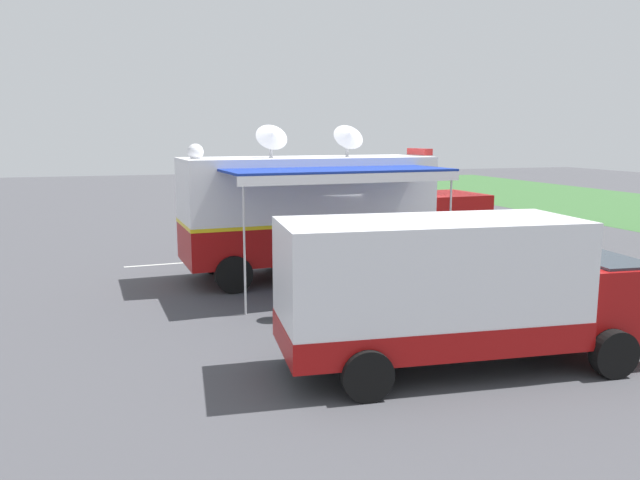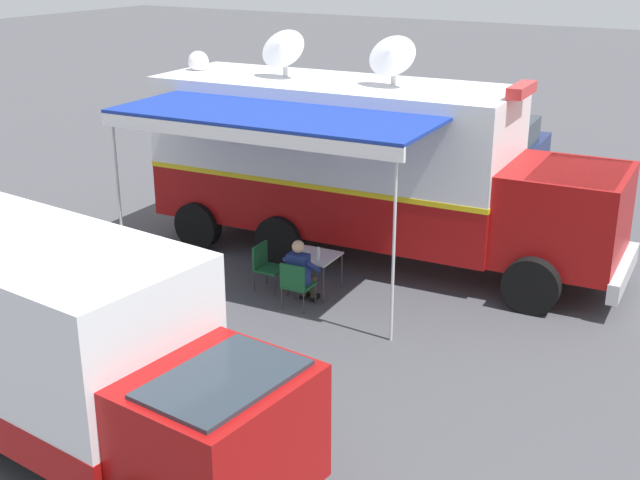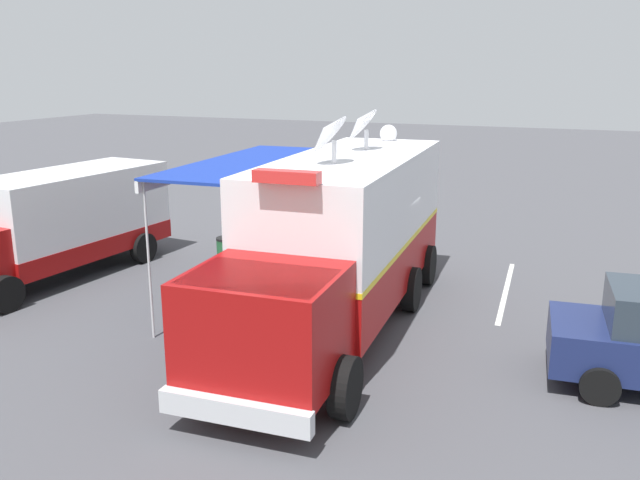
{
  "view_description": "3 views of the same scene",
  "coord_description": "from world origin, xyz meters",
  "px_view_note": "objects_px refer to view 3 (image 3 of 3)",
  "views": [
    {
      "loc": [
        17.4,
        -5.19,
        4.14
      ],
      "look_at": [
        1.49,
        -0.08,
        1.31
      ],
      "focal_mm": 35.07,
      "sensor_mm": 36.0,
      "label": 1
    },
    {
      "loc": [
        14.18,
        8.04,
        6.11
      ],
      "look_at": [
        2.29,
        1.04,
        1.1
      ],
      "focal_mm": 46.54,
      "sensor_mm": 36.0,
      "label": 2
    },
    {
      "loc": [
        -4.7,
        13.19,
        5.32
      ],
      "look_at": [
        0.97,
        -0.54,
        1.44
      ],
      "focal_mm": 37.23,
      "sensor_mm": 36.0,
      "label": 3
    }
  ],
  "objects_px": {
    "seated_responder": "(221,281)",
    "water_bottle": "(238,277)",
    "command_truck": "(340,235)",
    "trash_bin": "(227,254)",
    "folding_chair_beside_table": "(252,277)",
    "support_truck": "(57,224)",
    "folding_chair_at_table": "(213,286)",
    "folding_table": "(246,283)"
  },
  "relations": [
    {
      "from": "seated_responder",
      "to": "water_bottle",
      "type": "bearing_deg",
      "value": 172.32
    },
    {
      "from": "command_truck",
      "to": "trash_bin",
      "type": "bearing_deg",
      "value": -30.5
    },
    {
      "from": "seated_responder",
      "to": "folding_chair_beside_table",
      "type": "bearing_deg",
      "value": -106.79
    },
    {
      "from": "water_bottle",
      "to": "support_truck",
      "type": "distance_m",
      "value": 5.69
    },
    {
      "from": "water_bottle",
      "to": "trash_bin",
      "type": "xyz_separation_m",
      "value": [
        1.85,
        -2.7,
        -0.38
      ]
    },
    {
      "from": "command_truck",
      "to": "seated_responder",
      "type": "distance_m",
      "value": 3.07
    },
    {
      "from": "support_truck",
      "to": "water_bottle",
      "type": "bearing_deg",
      "value": 173.85
    },
    {
      "from": "water_bottle",
      "to": "folding_chair_beside_table",
      "type": "height_order",
      "value": "water_bottle"
    },
    {
      "from": "seated_responder",
      "to": "folding_chair_at_table",
      "type": "bearing_deg",
      "value": 3.12
    },
    {
      "from": "support_truck",
      "to": "command_truck",
      "type": "bearing_deg",
      "value": 177.48
    },
    {
      "from": "folding_chair_at_table",
      "to": "seated_responder",
      "type": "xyz_separation_m",
      "value": [
        -0.19,
        -0.01,
        0.14
      ]
    },
    {
      "from": "folding_chair_at_table",
      "to": "folding_chair_beside_table",
      "type": "bearing_deg",
      "value": -116.46
    },
    {
      "from": "folding_chair_at_table",
      "to": "trash_bin",
      "type": "relative_size",
      "value": 0.96
    },
    {
      "from": "water_bottle",
      "to": "command_truck",
      "type": "bearing_deg",
      "value": -173.59
    },
    {
      "from": "folding_table",
      "to": "command_truck",
      "type": "bearing_deg",
      "value": -177.24
    },
    {
      "from": "folding_table",
      "to": "folding_chair_at_table",
      "type": "distance_m",
      "value": 0.82
    },
    {
      "from": "seated_responder",
      "to": "support_truck",
      "type": "xyz_separation_m",
      "value": [
        5.14,
        -0.54,
        0.73
      ]
    },
    {
      "from": "folding_chair_at_table",
      "to": "trash_bin",
      "type": "height_order",
      "value": "trash_bin"
    },
    {
      "from": "command_truck",
      "to": "folding_chair_at_table",
      "type": "relative_size",
      "value": 11.05
    },
    {
      "from": "folding_chair_beside_table",
      "to": "seated_responder",
      "type": "xyz_separation_m",
      "value": [
        0.28,
        0.94,
        0.14
      ]
    },
    {
      "from": "folding_table",
      "to": "folding_chair_at_table",
      "type": "relative_size",
      "value": 0.97
    },
    {
      "from": "folding_chair_at_table",
      "to": "folding_chair_beside_table",
      "type": "xyz_separation_m",
      "value": [
        -0.47,
        -0.95,
        0.0
      ]
    },
    {
      "from": "folding_table",
      "to": "trash_bin",
      "type": "relative_size",
      "value": 0.93
    },
    {
      "from": "folding_table",
      "to": "water_bottle",
      "type": "relative_size",
      "value": 3.76
    },
    {
      "from": "command_truck",
      "to": "folding_chair_at_table",
      "type": "xyz_separation_m",
      "value": [
        2.97,
        0.2,
        -1.43
      ]
    },
    {
      "from": "support_truck",
      "to": "folding_table",
      "type": "bearing_deg",
      "value": 175.49
    },
    {
      "from": "folding_chair_at_table",
      "to": "support_truck",
      "type": "bearing_deg",
      "value": -6.34
    },
    {
      "from": "water_bottle",
      "to": "trash_bin",
      "type": "distance_m",
      "value": 3.29
    },
    {
      "from": "folding_chair_beside_table",
      "to": "trash_bin",
      "type": "distance_m",
      "value": 2.36
    },
    {
      "from": "command_truck",
      "to": "folding_chair_beside_table",
      "type": "height_order",
      "value": "command_truck"
    },
    {
      "from": "seated_responder",
      "to": "folding_table",
      "type": "bearing_deg",
      "value": -171.96
    },
    {
      "from": "water_bottle",
      "to": "support_truck",
      "type": "relative_size",
      "value": 0.03
    },
    {
      "from": "seated_responder",
      "to": "support_truck",
      "type": "height_order",
      "value": "support_truck"
    },
    {
      "from": "command_truck",
      "to": "seated_responder",
      "type": "bearing_deg",
      "value": 3.92
    },
    {
      "from": "folding_table",
      "to": "seated_responder",
      "type": "distance_m",
      "value": 0.62
    },
    {
      "from": "support_truck",
      "to": "folding_chair_beside_table",
      "type": "bearing_deg",
      "value": -175.82
    },
    {
      "from": "folding_table",
      "to": "seated_responder",
      "type": "xyz_separation_m",
      "value": [
        0.61,
        0.09,
        -0.02
      ]
    },
    {
      "from": "water_bottle",
      "to": "trash_bin",
      "type": "height_order",
      "value": "water_bottle"
    },
    {
      "from": "folding_chair_beside_table",
      "to": "support_truck",
      "type": "distance_m",
      "value": 5.51
    },
    {
      "from": "folding_table",
      "to": "folding_chair_beside_table",
      "type": "distance_m",
      "value": 0.92
    },
    {
      "from": "folding_table",
      "to": "seated_responder",
      "type": "relative_size",
      "value": 0.67
    },
    {
      "from": "command_truck",
      "to": "trash_bin",
      "type": "distance_m",
      "value": 5.03
    }
  ]
}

